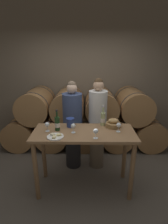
{
  "coord_description": "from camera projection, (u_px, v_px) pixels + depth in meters",
  "views": [
    {
      "loc": [
        0.02,
        -2.23,
        2.01
      ],
      "look_at": [
        0.0,
        0.12,
        1.21
      ],
      "focal_mm": 28.0,
      "sensor_mm": 36.0,
      "label": 1
    }
  ],
  "objects": [
    {
      "name": "ground_plane",
      "position": [
        84.0,
        186.0,
        2.77
      ],
      "size": [
        10.0,
        10.0,
        0.0
      ],
      "primitive_type": "plane",
      "color": "#564F44"
    },
    {
      "name": "stone_wall_back",
      "position": [
        85.0,
        71.0,
        4.14
      ],
      "size": [
        10.0,
        0.12,
        3.2
      ],
      "color": "gray",
      "rests_on": "ground_plane"
    },
    {
      "name": "barrel_stack",
      "position": [
        85.0,
        119.0,
        3.9
      ],
      "size": [
        3.47,
        0.96,
        1.28
      ],
      "color": "#9E7042",
      "rests_on": "ground_plane"
    },
    {
      "name": "tasting_table",
      "position": [
        84.0,
        142.0,
        2.51
      ],
      "size": [
        1.44,
        0.6,
        0.96
      ],
      "color": "olive",
      "rests_on": "ground_plane"
    },
    {
      "name": "person_left",
      "position": [
        73.0,
        126.0,
        3.05
      ],
      "size": [
        0.33,
        0.33,
        1.58
      ],
      "color": "#232326",
      "rests_on": "ground_plane"
    },
    {
      "name": "person_right",
      "position": [
        97.0,
        124.0,
        3.03
      ],
      "size": [
        0.31,
        0.31,
        1.63
      ],
      "color": "#756651",
      "rests_on": "ground_plane"
    },
    {
      "name": "wine_bottle_red",
      "position": [
        57.0,
        123.0,
        2.46
      ],
      "size": [
        0.07,
        0.07,
        0.31
      ],
      "color": "#193819",
      "rests_on": "tasting_table"
    },
    {
      "name": "wine_bottle_white",
      "position": [
        103.0,
        119.0,
        2.64
      ],
      "size": [
        0.07,
        0.07,
        0.31
      ],
      "color": "#ADBC7F",
      "rests_on": "tasting_table"
    },
    {
      "name": "blue_crock",
      "position": [
        70.0,
        122.0,
        2.6
      ],
      "size": [
        0.12,
        0.12,
        0.13
      ],
      "color": "navy",
      "rests_on": "tasting_table"
    },
    {
      "name": "bread_basket",
      "position": [
        113.0,
        124.0,
        2.59
      ],
      "size": [
        0.22,
        0.22,
        0.13
      ],
      "color": "olive",
      "rests_on": "tasting_table"
    },
    {
      "name": "cheese_plate",
      "position": [
        55.0,
        136.0,
        2.29
      ],
      "size": [
        0.22,
        0.22,
        0.04
      ],
      "color": "white",
      "rests_on": "tasting_table"
    },
    {
      "name": "wine_glass_far_left",
      "position": [
        47.0,
        125.0,
        2.44
      ],
      "size": [
        0.07,
        0.07,
        0.13
      ],
      "color": "white",
      "rests_on": "tasting_table"
    },
    {
      "name": "wine_glass_left",
      "position": [
        73.0,
        126.0,
        2.39
      ],
      "size": [
        0.07,
        0.07,
        0.13
      ],
      "color": "white",
      "rests_on": "tasting_table"
    },
    {
      "name": "wine_glass_center",
      "position": [
        96.0,
        132.0,
        2.23
      ],
      "size": [
        0.07,
        0.07,
        0.13
      ],
      "color": "white",
      "rests_on": "tasting_table"
    },
    {
      "name": "wine_glass_right",
      "position": [
        119.0,
        125.0,
        2.42
      ],
      "size": [
        0.07,
        0.07,
        0.13
      ],
      "color": "white",
      "rests_on": "tasting_table"
    }
  ]
}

